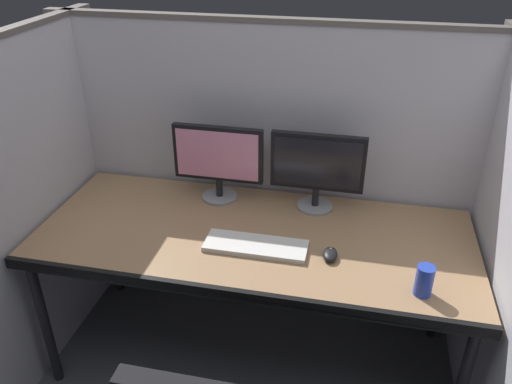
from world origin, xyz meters
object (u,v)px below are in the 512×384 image
computer_mouse (330,254)px  soda_can (424,281)px  monitor_left (218,158)px  keyboard_main (256,246)px  desk (253,244)px  monitor_right (317,167)px

computer_mouse → soda_can: 0.38m
monitor_left → computer_mouse: size_ratio=4.48×
monitor_left → computer_mouse: 0.72m
monitor_left → keyboard_main: size_ratio=1.00×
monitor_left → soda_can: (0.92, -0.53, -0.15)m
desk → keyboard_main: size_ratio=4.42×
monitor_right → computer_mouse: 0.45m
monitor_right → desk: bearing=-129.2°
desk → keyboard_main: keyboard_main is taller
monitor_right → keyboard_main: 0.48m
desk → monitor_right: size_ratio=4.42×
monitor_left → computer_mouse: monitor_left is taller
desk → monitor_left: 0.45m
desk → soda_can: soda_can is taller
monitor_left → keyboard_main: bearing=-55.0°
computer_mouse → desk: bearing=164.2°
soda_can → monitor_left: bearing=150.2°
monitor_right → keyboard_main: size_ratio=1.00×
keyboard_main → soda_can: 0.68m
keyboard_main → computer_mouse: computer_mouse is taller
computer_mouse → soda_can: soda_can is taller
keyboard_main → computer_mouse: bearing=-0.6°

